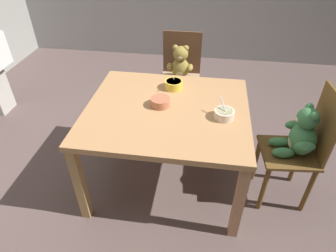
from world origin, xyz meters
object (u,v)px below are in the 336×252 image
at_px(teddy_chair_far_center, 180,74).
at_px(teddy_chair_near_right, 300,140).
at_px(porridge_bowl_cream_near_right, 224,114).
at_px(porridge_bowl_yellow_far_center, 174,84).
at_px(dining_table, 167,118).
at_px(porridge_bowl_terracotta_center, 160,102).

height_order(teddy_chair_far_center, teddy_chair_near_right, teddy_chair_near_right).
height_order(porridge_bowl_cream_near_right, porridge_bowl_yellow_far_center, porridge_bowl_yellow_far_center).
xyz_separation_m(teddy_chair_far_center, teddy_chair_near_right, (0.95, -0.92, 0.02)).
bearing_deg(dining_table, teddy_chair_far_center, 90.23).
distance_m(teddy_chair_near_right, porridge_bowl_terracotta_center, 1.01).
distance_m(teddy_chair_far_center, porridge_bowl_cream_near_right, 1.03).
bearing_deg(teddy_chair_near_right, teddy_chair_far_center, -49.23).
height_order(teddy_chair_near_right, porridge_bowl_cream_near_right, teddy_chair_near_right).
relative_size(teddy_chair_far_center, teddy_chair_near_right, 0.97).
bearing_deg(porridge_bowl_yellow_far_center, dining_table, -91.92).
xyz_separation_m(teddy_chair_far_center, porridge_bowl_yellow_far_center, (0.01, -0.58, 0.20)).
relative_size(teddy_chair_near_right, porridge_bowl_cream_near_right, 6.78).
bearing_deg(porridge_bowl_terracotta_center, dining_table, -28.58).
relative_size(teddy_chair_far_center, porridge_bowl_cream_near_right, 6.56).
xyz_separation_m(porridge_bowl_cream_near_right, porridge_bowl_yellow_far_center, (-0.39, 0.35, 0.00)).
xyz_separation_m(teddy_chair_near_right, porridge_bowl_cream_near_right, (-0.54, -0.01, 0.18)).
height_order(dining_table, teddy_chair_far_center, teddy_chair_far_center).
bearing_deg(dining_table, porridge_bowl_yellow_far_center, 88.08).
bearing_deg(teddy_chair_far_center, teddy_chair_near_right, 45.79).
bearing_deg(porridge_bowl_yellow_far_center, teddy_chair_far_center, 91.33).
height_order(porridge_bowl_cream_near_right, porridge_bowl_terracotta_center, porridge_bowl_cream_near_right).
relative_size(teddy_chair_far_center, porridge_bowl_yellow_far_center, 5.95).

